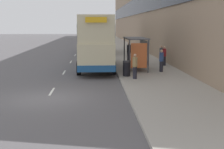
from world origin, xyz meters
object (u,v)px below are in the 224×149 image
(car_0, at_px, (97,35))
(litter_bin, at_px, (127,68))
(double_decker_bus_near, at_px, (96,41))
(pedestrian_3, at_px, (129,52))
(pedestrian_4, at_px, (135,66))
(pedestrian_at_shelter, at_px, (161,61))
(pedestrian_1, at_px, (164,56))
(pedestrian_2, at_px, (161,54))
(double_decker_bus_ahead, at_px, (95,36))
(bus_shelter, at_px, (138,47))

(car_0, xyz_separation_m, litter_bin, (1.67, -61.96, -0.21))
(double_decker_bus_near, bearing_deg, pedestrian_3, 48.12)
(pedestrian_4, height_order, litter_bin, pedestrian_4)
(pedestrian_at_shelter, height_order, pedestrian_4, pedestrian_at_shelter)
(car_0, distance_m, pedestrian_4, 63.12)
(double_decker_bus_near, height_order, pedestrian_1, double_decker_bus_near)
(double_decker_bus_near, distance_m, car_0, 57.31)
(pedestrian_3, bearing_deg, double_decker_bus_near, -131.88)
(double_decker_bus_near, relative_size, pedestrian_2, 6.37)
(double_decker_bus_near, relative_size, car_0, 2.40)
(double_decker_bus_near, height_order, car_0, double_decker_bus_near)
(car_0, bearing_deg, pedestrian_4, -88.10)
(pedestrian_3, distance_m, pedestrian_4, 9.28)
(pedestrian_at_shelter, distance_m, pedestrian_3, 6.57)
(double_decker_bus_near, bearing_deg, double_decker_bus_ahead, 90.42)
(pedestrian_2, distance_m, pedestrian_4, 8.64)
(litter_bin, bearing_deg, pedestrian_1, 54.86)
(pedestrian_1, height_order, pedestrian_4, pedestrian_1)
(pedestrian_at_shelter, bearing_deg, car_0, 94.24)
(double_decker_bus_near, relative_size, pedestrian_3, 5.60)
(bus_shelter, bearing_deg, car_0, 92.82)
(double_decker_bus_ahead, distance_m, car_0, 43.45)
(car_0, distance_m, pedestrian_at_shelter, 60.32)
(pedestrian_1, height_order, pedestrian_2, pedestrian_1)
(double_decker_bus_ahead, bearing_deg, pedestrian_4, -82.46)
(pedestrian_3, xyz_separation_m, pedestrian_4, (-0.61, -9.26, -0.12))
(pedestrian_3, bearing_deg, pedestrian_at_shelter, -74.50)
(pedestrian_1, bearing_deg, double_decker_bus_near, -172.71)
(pedestrian_at_shelter, height_order, pedestrian_2, pedestrian_at_shelter)
(car_0, height_order, pedestrian_3, pedestrian_3)
(pedestrian_2, bearing_deg, litter_bin, -119.38)
(double_decker_bus_near, xyz_separation_m, double_decker_bus_ahead, (-0.10, 13.87, -0.00))
(pedestrian_2, height_order, pedestrian_3, pedestrian_3)
(bus_shelter, height_order, car_0, bus_shelter)
(pedestrian_1, distance_m, pedestrian_2, 1.39)
(pedestrian_2, bearing_deg, pedestrian_1, -90.85)
(pedestrian_2, bearing_deg, pedestrian_3, 154.86)
(pedestrian_at_shelter, relative_size, pedestrian_1, 1.00)
(double_decker_bus_ahead, relative_size, pedestrian_at_shelter, 6.11)
(car_0, relative_size, pedestrian_3, 2.33)
(bus_shelter, distance_m, pedestrian_1, 3.57)
(pedestrian_1, relative_size, pedestrian_4, 1.02)
(pedestrian_3, bearing_deg, bus_shelter, -87.81)
(pedestrian_at_shelter, relative_size, pedestrian_2, 1.01)
(car_0, height_order, pedestrian_1, pedestrian_1)
(pedestrian_1, xyz_separation_m, litter_bin, (-3.82, -5.43, -0.32))
(pedestrian_2, bearing_deg, car_0, 95.71)
(pedestrian_1, bearing_deg, bus_shelter, -138.74)
(double_decker_bus_near, relative_size, litter_bin, 9.95)
(pedestrian_1, relative_size, litter_bin, 1.59)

